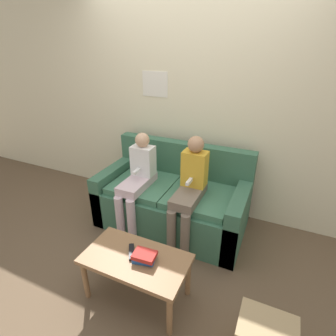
% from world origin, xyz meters
% --- Properties ---
extents(ground_plane, '(10.00, 10.00, 0.00)m').
position_xyz_m(ground_plane, '(0.00, 0.00, 0.00)').
color(ground_plane, brown).
extents(wall_back, '(8.00, 0.07, 2.60)m').
position_xyz_m(wall_back, '(-0.00, 1.03, 1.30)').
color(wall_back, beige).
rests_on(wall_back, ground_plane).
extents(couch, '(1.61, 0.82, 0.89)m').
position_xyz_m(couch, '(0.00, 0.53, 0.30)').
color(couch, '#38664C').
rests_on(couch, ground_plane).
extents(coffee_table, '(0.82, 0.45, 0.41)m').
position_xyz_m(coffee_table, '(0.13, -0.49, 0.36)').
color(coffee_table, '#8E6642').
rests_on(coffee_table, ground_plane).
extents(person_left, '(0.24, 0.56, 1.07)m').
position_xyz_m(person_left, '(-0.33, 0.32, 0.60)').
color(person_left, silver).
rests_on(person_left, ground_plane).
extents(person_right, '(0.24, 0.56, 1.12)m').
position_xyz_m(person_right, '(0.26, 0.33, 0.63)').
color(person_right, '#756656').
rests_on(person_right, ground_plane).
extents(tv_remote, '(0.12, 0.17, 0.02)m').
position_xyz_m(tv_remote, '(0.08, -0.47, 0.42)').
color(tv_remote, black).
rests_on(tv_remote, coffee_table).
extents(book_stack, '(0.19, 0.15, 0.07)m').
position_xyz_m(book_stack, '(0.21, -0.49, 0.45)').
color(book_stack, '#23519E').
rests_on(book_stack, coffee_table).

